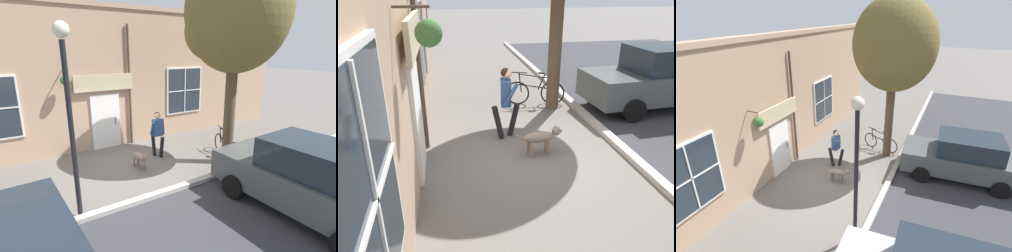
% 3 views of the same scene
% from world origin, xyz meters
% --- Properties ---
extents(ground_plane, '(90.00, 90.00, 0.00)m').
position_xyz_m(ground_plane, '(0.00, 0.00, 0.00)').
color(ground_plane, '#66605B').
extents(storefront_facade, '(0.95, 18.00, 5.27)m').
position_xyz_m(storefront_facade, '(-2.34, -0.00, 2.63)').
color(storefront_facade, tan).
rests_on(storefront_facade, ground_plane).
extents(pedestrian_walking, '(0.69, 0.59, 1.64)m').
position_xyz_m(pedestrian_walking, '(-0.33, 1.19, 0.98)').
color(pedestrian_walking, black).
rests_on(pedestrian_walking, ground_plane).
extents(dog_on_leash, '(1.06, 0.32, 0.61)m').
position_xyz_m(dog_on_leash, '(0.24, 0.22, 0.40)').
color(dog_on_leash, '#7F6B5B').
rests_on(dog_on_leash, ground_plane).
extents(street_tree_by_curb, '(3.26, 2.94, 6.57)m').
position_xyz_m(street_tree_by_curb, '(1.31, 2.86, 4.68)').
color(street_tree_by_curb, brown).
rests_on(street_tree_by_curb, ground_plane).
extents(leaning_bicycle, '(1.70, 0.46, 1.00)m').
position_xyz_m(leaning_bicycle, '(0.94, 3.32, 0.38)').
color(leaning_bicycle, black).
rests_on(leaning_bicycle, ground_plane).
extents(parked_car_mid_block, '(4.39, 2.13, 1.75)m').
position_xyz_m(parked_car_mid_block, '(4.41, 2.44, 0.88)').
color(parked_car_mid_block, '#474C4C').
rests_on(parked_car_mid_block, ground_plane).
extents(street_lamp, '(0.32, 0.32, 4.22)m').
position_xyz_m(street_lamp, '(1.82, -2.08, 2.81)').
color(street_lamp, black).
rests_on(street_lamp, ground_plane).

